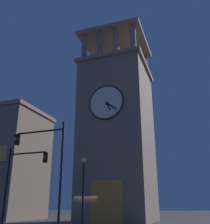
# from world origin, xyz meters

# --- Properties ---
(ground_plane) EXTENTS (200.00, 200.00, 0.00)m
(ground_plane) POSITION_xyz_m (0.00, 0.00, 0.00)
(ground_plane) COLOR #424247
(clocktower) EXTENTS (7.97, 8.76, 24.18)m
(clocktower) POSITION_xyz_m (-2.18, -3.11, 9.57)
(clocktower) COLOR gray
(clocktower) RESTS_ON ground_plane
(traffic_signal_near) EXTENTS (3.84, 0.41, 6.96)m
(traffic_signal_near) POSITION_xyz_m (-1.47, 10.81, 4.55)
(traffic_signal_near) COLOR black
(traffic_signal_near) RESTS_ON ground_plane
(traffic_signal_mid) EXTENTS (3.40, 0.41, 5.87)m
(traffic_signal_mid) POSITION_xyz_m (1.95, 9.04, 3.86)
(traffic_signal_mid) COLOR black
(traffic_signal_mid) RESTS_ON ground_plane
(street_lamp) EXTENTS (0.44, 0.44, 5.51)m
(street_lamp) POSITION_xyz_m (-1.62, 5.21, 3.81)
(street_lamp) COLOR black
(street_lamp) RESTS_ON ground_plane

